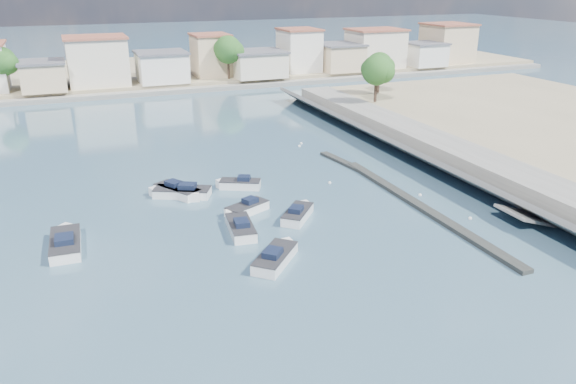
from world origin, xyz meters
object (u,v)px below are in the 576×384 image
at_px(motorboat_g, 179,192).
at_px(motorboat_e, 66,243).
at_px(motorboat_f, 238,184).
at_px(motorboat_d, 245,210).
at_px(motorboat_a, 240,227).
at_px(motorboat_c, 179,192).
at_px(motorboat_b, 298,214).
at_px(motorboat_h, 276,257).

bearing_deg(motorboat_g, motorboat_e, -143.64).
bearing_deg(motorboat_f, motorboat_d, -101.57).
bearing_deg(motorboat_d, motorboat_e, -175.64).
xyz_separation_m(motorboat_a, motorboat_c, (-2.99, 9.57, 0.00)).
relative_size(motorboat_c, motorboat_g, 1.11).
bearing_deg(motorboat_e, motorboat_g, 36.36).
relative_size(motorboat_c, motorboat_d, 1.30).
relative_size(motorboat_b, motorboat_e, 0.70).
height_order(motorboat_d, motorboat_h, same).
bearing_deg(motorboat_e, motorboat_a, -9.45).
distance_m(motorboat_e, motorboat_f, 17.62).
relative_size(motorboat_a, motorboat_b, 1.23).
bearing_deg(motorboat_a, motorboat_d, 65.97).
xyz_separation_m(motorboat_c, motorboat_g, (0.03, 0.18, 0.00)).
bearing_deg(motorboat_g, motorboat_c, -99.98).
xyz_separation_m(motorboat_e, motorboat_g, (10.26, 7.55, 0.00)).
bearing_deg(motorboat_h, motorboat_g, 103.66).
height_order(motorboat_e, motorboat_g, same).
bearing_deg(motorboat_g, motorboat_a, -73.14).
bearing_deg(motorboat_d, motorboat_a, -114.03).
relative_size(motorboat_b, motorboat_h, 0.90).
bearing_deg(motorboat_c, motorboat_g, 80.02).
height_order(motorboat_c, motorboat_f, same).
bearing_deg(motorboat_g, motorboat_f, -1.21).
xyz_separation_m(motorboat_f, motorboat_h, (-1.90, -15.60, 0.00)).
height_order(motorboat_d, motorboat_e, same).
height_order(motorboat_b, motorboat_g, same).
relative_size(motorboat_b, motorboat_g, 0.83).
bearing_deg(motorboat_a, motorboat_c, 107.33).
xyz_separation_m(motorboat_g, motorboat_h, (3.82, -15.72, -0.00)).
xyz_separation_m(motorboat_b, motorboat_h, (-4.55, -6.71, 0.00)).
xyz_separation_m(motorboat_b, motorboat_d, (-3.94, 2.58, -0.00)).
height_order(motorboat_a, motorboat_d, same).
xyz_separation_m(motorboat_a, motorboat_f, (2.77, 9.63, -0.00)).
height_order(motorboat_b, motorboat_c, same).
relative_size(motorboat_a, motorboat_g, 1.02).
height_order(motorboat_c, motorboat_h, same).
distance_m(motorboat_d, motorboat_g, 7.81).
relative_size(motorboat_b, motorboat_d, 0.98).
relative_size(motorboat_a, motorboat_c, 0.92).
relative_size(motorboat_a, motorboat_e, 0.86).
bearing_deg(motorboat_d, motorboat_b, -33.21).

